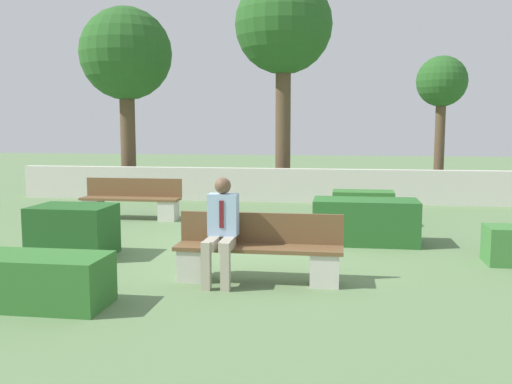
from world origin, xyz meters
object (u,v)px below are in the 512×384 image
at_px(bench_left_side, 131,203).
at_px(tree_center_left, 284,28).
at_px(bench_front, 259,255).
at_px(tree_center_right, 442,86).
at_px(tree_leftmost, 126,56).
at_px(person_seated_man, 221,225).

bearing_deg(bench_left_side, tree_center_left, 58.62).
relative_size(bench_front, tree_center_left, 0.35).
bearing_deg(bench_left_side, tree_center_right, 33.87).
xyz_separation_m(bench_left_side, tree_leftmost, (-1.66, 4.21, 3.62)).
relative_size(person_seated_man, tree_center_left, 0.22).
bearing_deg(tree_center_right, bench_left_side, -147.83).
bearing_deg(tree_center_right, bench_front, -112.24).
distance_m(bench_front, bench_left_side, 5.67).
relative_size(bench_front, bench_left_side, 1.00).
xyz_separation_m(bench_left_side, person_seated_man, (2.98, -4.65, 0.40)).
distance_m(bench_left_side, person_seated_man, 5.53).
height_order(person_seated_man, tree_center_right, tree_center_right).
height_order(bench_front, tree_center_right, tree_center_right).
bearing_deg(bench_front, person_seated_man, -162.67).
distance_m(person_seated_man, tree_center_left, 9.82).
bearing_deg(person_seated_man, tree_center_left, 90.89).
bearing_deg(tree_leftmost, bench_left_side, -68.48).
relative_size(bench_front, tree_center_right, 0.56).
xyz_separation_m(tree_leftmost, tree_center_right, (8.77, 0.26, -0.91)).
distance_m(bench_left_side, tree_center_left, 6.76).
xyz_separation_m(bench_front, person_seated_man, (-0.46, -0.14, 0.40)).
relative_size(bench_front, person_seated_man, 1.60).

